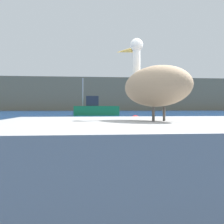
% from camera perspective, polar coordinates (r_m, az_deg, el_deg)
% --- Properties ---
extents(ground_plane, '(260.00, 260.00, 0.00)m').
position_cam_1_polar(ground_plane, '(3.23, 14.64, -16.92)').
color(ground_plane, navy).
extents(hillside_backdrop, '(140.00, 17.20, 9.57)m').
position_cam_1_polar(hillside_backdrop, '(86.05, -5.52, 3.55)').
color(hillside_backdrop, '#7F755B').
rests_on(hillside_backdrop, ground).
extents(pier_dock, '(3.42, 2.79, 0.85)m').
position_cam_1_polar(pier_dock, '(3.00, 9.10, -9.96)').
color(pier_dock, gray).
rests_on(pier_dock, ground).
extents(pelican, '(0.82, 1.20, 0.95)m').
position_cam_1_polar(pelican, '(2.97, 8.94, 5.64)').
color(pelican, '#987E62').
rests_on(pelican, pier_dock).
extents(fishing_boat_green, '(5.45, 1.52, 4.50)m').
position_cam_1_polar(fishing_boat_green, '(33.07, -3.47, 0.67)').
color(fishing_boat_green, '#1E8C4C').
rests_on(fishing_boat_green, ground).
extents(mooring_buoy, '(0.59, 0.59, 0.59)m').
position_cam_1_polar(mooring_buoy, '(13.67, 4.90, -1.92)').
color(mooring_buoy, red).
rests_on(mooring_buoy, ground).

